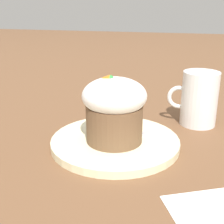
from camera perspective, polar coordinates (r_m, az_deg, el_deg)
name	(u,v)px	position (r m, az deg, el deg)	size (l,w,h in m)	color
ground_plane	(115,145)	(0.55, 0.58, -6.13)	(4.00, 4.00, 0.00)	brown
dessert_plate	(115,142)	(0.55, 0.58, -5.51)	(0.22, 0.22, 0.01)	beige
carrot_cake	(112,108)	(0.52, 0.00, 0.69)	(0.11, 0.11, 0.11)	brown
spoon	(123,136)	(0.55, 2.00, -4.42)	(0.12, 0.09, 0.01)	#B7B7BC
coffee_cup	(199,99)	(0.65, 15.58, 2.38)	(0.10, 0.07, 0.11)	white
paper_napkin	(214,212)	(0.41, 18.20, -17.04)	(0.13, 0.13, 0.00)	white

